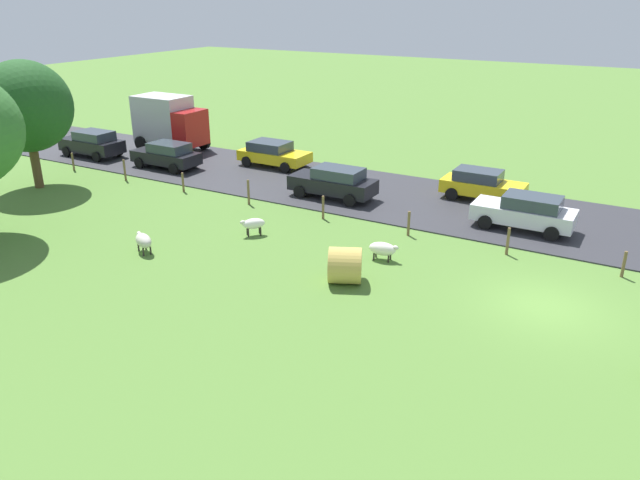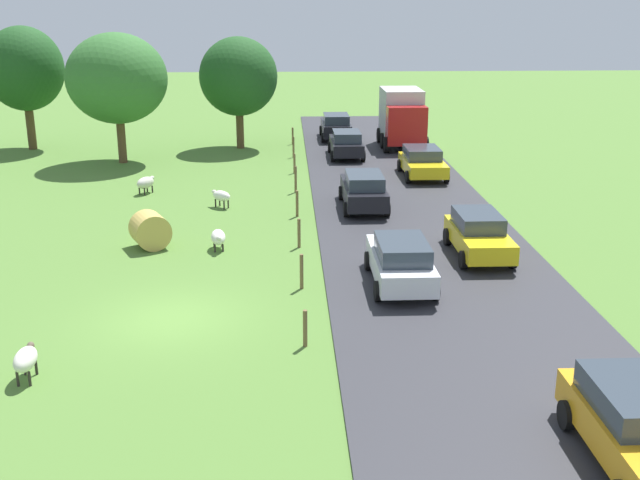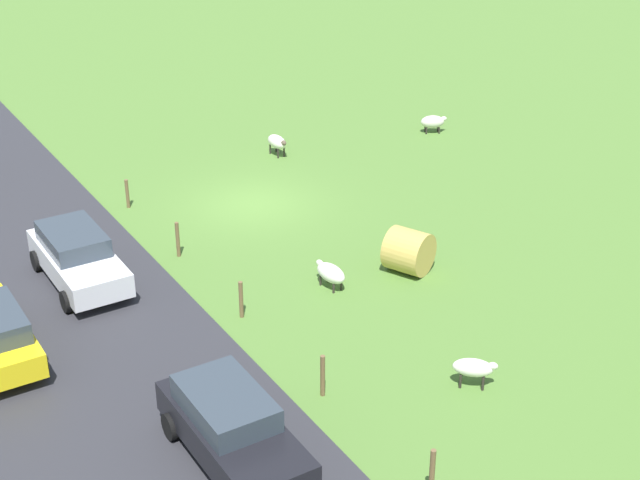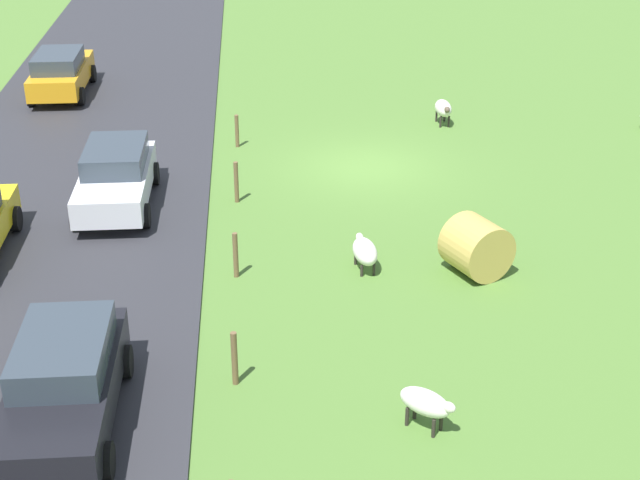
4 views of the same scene
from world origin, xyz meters
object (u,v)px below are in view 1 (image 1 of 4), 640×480
sheep_2 (253,224)px  car_3 (273,153)px  car_2 (525,211)px  tree_2 (26,107)px  hay_bale_0 (345,265)px  car_4 (482,184)px  sheep_3 (143,240)px  car_1 (92,143)px  car_0 (167,155)px  car_6 (334,182)px  truck_0 (169,122)px  sheep_1 (383,249)px

sheep_2 → car_3: size_ratio=0.24×
sheep_2 → car_2: 12.17m
sheep_2 → tree_2: bearing=89.7°
sheep_2 → hay_bale_0: hay_bale_0 is taller
car_3 → car_4: size_ratio=1.03×
hay_bale_0 → car_4: size_ratio=0.32×
hay_bale_0 → car_2: (8.79, -4.52, 0.21)m
sheep_3 → tree_2: 12.94m
car_1 → car_4: (3.58, -24.50, -0.06)m
car_0 → car_6: bearing=-90.6°
sheep_3 → hay_bale_0: 8.63m
sheep_3 → car_6: car_6 is taller
tree_2 → car_6: (6.27, -15.09, -3.51)m
hay_bale_0 → car_3: size_ratio=0.31×
car_1 → car_4: car_1 is taller
hay_bale_0 → car_6: 9.96m
car_4 → car_3: bearing=89.1°
car_0 → car_4: 18.61m
tree_2 → car_2: (6.51, -24.71, -3.53)m
tree_2 → truck_0: (10.11, -0.40, -2.49)m
tree_2 → car_3: bearing=-41.5°
sheep_1 → car_4: car_4 is taller
car_0 → car_2: (0.11, -21.20, 0.01)m
hay_bale_0 → truck_0: bearing=57.9°
truck_0 → car_4: 21.44m
truck_0 → car_0: truck_0 is taller
sheep_1 → sheep_3: bearing=115.4°
sheep_2 → car_1: 18.29m
hay_bale_0 → truck_0: 23.39m
car_1 → car_3: car_1 is taller
tree_2 → car_0: (6.40, -3.51, -3.54)m
sheep_1 → car_1: size_ratio=0.29×
sheep_3 → car_4: (13.67, -10.09, 0.32)m
sheep_2 → hay_bale_0: size_ratio=0.78×
sheep_2 → car_4: size_ratio=0.25×
car_4 → car_2: bearing=-138.3°
tree_2 → car_2: size_ratio=1.54×
car_1 → sheep_2: bearing=-110.0°
truck_0 → car_0: size_ratio=1.11×
tree_2 → car_1: size_ratio=1.59×
sheep_3 → sheep_2: bearing=-35.8°
sheep_2 → car_2: (6.58, -10.23, 0.34)m
hay_bale_0 → car_3: 16.71m
sheep_1 → sheep_3: size_ratio=0.99×
car_6 → car_2: bearing=-88.6°
sheep_1 → car_3: (9.70, 11.72, 0.37)m
sheep_3 → car_0: bearing=38.5°
sheep_3 → car_6: bearing=-18.3°
car_2 → sheep_3: bearing=128.7°
car_3 → car_6: (-3.71, -6.25, 0.06)m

